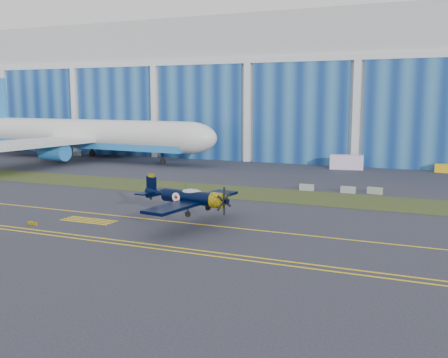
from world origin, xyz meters
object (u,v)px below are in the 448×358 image
at_px(jetliner, 86,102).
at_px(shipping_container, 347,162).
at_px(tug, 442,168).
at_px(warbird, 188,197).

xyz_separation_m(jetliner, shipping_container, (53.98, 5.76, -10.87)).
xyz_separation_m(jetliner, tug, (70.33, 8.02, -11.44)).
distance_m(jetliner, shipping_container, 55.36).
xyz_separation_m(warbird, shipping_container, (6.54, 50.85, -1.64)).
xyz_separation_m(shipping_container, tug, (16.35, 2.25, -0.57)).
distance_m(warbird, shipping_container, 51.29).
relative_size(shipping_container, tug, 2.39).
relative_size(warbird, tug, 5.94).
distance_m(warbird, jetliner, 66.09).
height_order(jetliner, shipping_container, jetliner).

